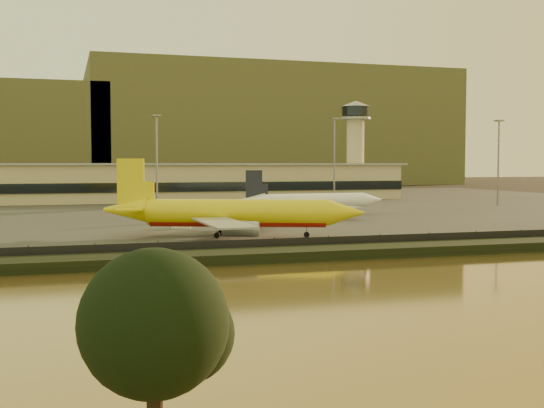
% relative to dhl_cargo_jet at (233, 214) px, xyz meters
% --- Properties ---
extents(ground, '(900.00, 900.00, 0.00)m').
position_rel_dhl_cargo_jet_xyz_m(ground, '(6.22, -10.42, -4.19)').
color(ground, black).
rests_on(ground, ground).
extents(embankment, '(320.00, 7.00, 1.40)m').
position_rel_dhl_cargo_jet_xyz_m(embankment, '(6.22, -27.42, -3.49)').
color(embankment, black).
rests_on(embankment, ground).
extents(tarmac, '(320.00, 220.00, 0.20)m').
position_rel_dhl_cargo_jet_xyz_m(tarmac, '(6.22, 84.58, -4.09)').
color(tarmac, '#2D2D2D').
rests_on(tarmac, ground).
extents(perimeter_fence, '(300.00, 0.05, 2.20)m').
position_rel_dhl_cargo_jet_xyz_m(perimeter_fence, '(6.22, -23.42, -2.89)').
color(perimeter_fence, black).
rests_on(perimeter_fence, tarmac).
extents(terminal_building, '(202.00, 25.00, 12.60)m').
position_rel_dhl_cargo_jet_xyz_m(terminal_building, '(-8.31, 115.13, 2.05)').
color(terminal_building, '#C2B286').
rests_on(terminal_building, tarmac).
extents(control_tower, '(11.20, 11.20, 35.50)m').
position_rel_dhl_cargo_jet_xyz_m(control_tower, '(76.22, 120.58, 17.47)').
color(control_tower, '#C2B286').
rests_on(control_tower, tarmac).
extents(apron_light_masts, '(152.20, 12.20, 25.40)m').
position_rel_dhl_cargo_jet_xyz_m(apron_light_masts, '(21.22, 64.58, 11.51)').
color(apron_light_masts, slate).
rests_on(apron_light_masts, tarmac).
extents(distant_hills, '(470.00, 160.00, 70.00)m').
position_rel_dhl_cargo_jet_xyz_m(distant_hills, '(-14.52, 329.58, 27.19)').
color(distant_hills, brown).
rests_on(distant_hills, ground).
extents(dhl_cargo_jet, '(43.25, 41.00, 13.38)m').
position_rel_dhl_cargo_jet_xyz_m(dhl_cargo_jet, '(0.00, 0.00, 0.00)').
color(dhl_cargo_jet, '#DAC40B').
rests_on(dhl_cargo_jet, tarmac).
extents(white_narrowbody_jet, '(38.14, 37.16, 10.96)m').
position_rel_dhl_cargo_jet_xyz_m(white_narrowbody_jet, '(29.93, 41.39, -0.72)').
color(white_narrowbody_jet, white).
rests_on(white_narrowbody_jet, tarmac).
extents(gse_vehicle_yellow, '(3.92, 2.52, 1.63)m').
position_rel_dhl_cargo_jet_xyz_m(gse_vehicle_yellow, '(12.84, 23.16, -3.18)').
color(gse_vehicle_yellow, '#DAC40B').
rests_on(gse_vehicle_yellow, tarmac).
extents(gse_vehicle_white, '(3.90, 2.51, 1.62)m').
position_rel_dhl_cargo_jet_xyz_m(gse_vehicle_white, '(-5.80, 18.15, -3.18)').
color(gse_vehicle_white, white).
rests_on(gse_vehicle_white, tarmac).
extents(shore_tree, '(6.90, 6.40, 9.21)m').
position_rel_dhl_cargo_jet_xyz_m(shore_tree, '(-23.51, -83.74, 1.59)').
color(shore_tree, black).
rests_on(shore_tree, ground).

